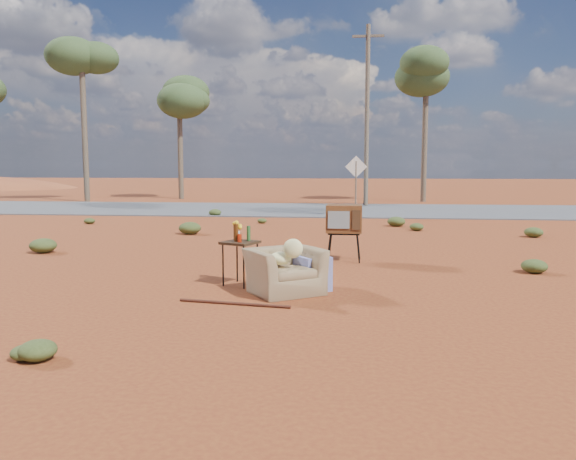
# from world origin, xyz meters

# --- Properties ---
(ground) EXTENTS (140.00, 140.00, 0.00)m
(ground) POSITION_xyz_m (0.00, 0.00, 0.00)
(ground) COLOR brown
(ground) RESTS_ON ground
(highway) EXTENTS (140.00, 7.00, 0.04)m
(highway) POSITION_xyz_m (0.00, 15.00, 0.02)
(highway) COLOR #565659
(highway) RESTS_ON ground
(armchair) EXTENTS (1.29, 1.28, 0.88)m
(armchair) POSITION_xyz_m (0.44, -0.14, 0.41)
(armchair) COLOR olive
(armchair) RESTS_ON ground
(tv_unit) EXTENTS (0.70, 0.57, 1.10)m
(tv_unit) POSITION_xyz_m (1.20, 2.67, 0.81)
(tv_unit) COLOR black
(tv_unit) RESTS_ON ground
(side_table) EXTENTS (0.63, 0.63, 0.97)m
(side_table) POSITION_xyz_m (-0.39, 0.31, 0.71)
(side_table) COLOR #382614
(side_table) RESTS_ON ground
(rusty_bar) EXTENTS (1.56, 0.28, 0.04)m
(rusty_bar) POSITION_xyz_m (-0.22, -0.97, 0.02)
(rusty_bar) COLOR #4B1C14
(rusty_bar) RESTS_ON ground
(road_sign) EXTENTS (0.78, 0.06, 2.19)m
(road_sign) POSITION_xyz_m (1.50, 12.00, 1.50)
(road_sign) COLOR brown
(road_sign) RESTS_ON ground
(eucalyptus_left) EXTENTS (3.20, 3.20, 8.10)m
(eucalyptus_left) POSITION_xyz_m (-12.00, 19.00, 6.92)
(eucalyptus_left) COLOR brown
(eucalyptus_left) RESTS_ON ground
(eucalyptus_near_left) EXTENTS (3.20, 3.20, 6.60)m
(eucalyptus_near_left) POSITION_xyz_m (-8.00, 22.00, 5.45)
(eucalyptus_near_left) COLOR brown
(eucalyptus_near_left) RESTS_ON ground
(eucalyptus_center) EXTENTS (3.20, 3.20, 7.60)m
(eucalyptus_center) POSITION_xyz_m (5.00, 21.00, 6.43)
(eucalyptus_center) COLOR brown
(eucalyptus_center) RESTS_ON ground
(utility_pole_center) EXTENTS (1.40, 0.20, 8.00)m
(utility_pole_center) POSITION_xyz_m (2.00, 17.50, 4.15)
(utility_pole_center) COLOR brown
(utility_pole_center) RESTS_ON ground
(scrub_patch) EXTENTS (17.49, 8.07, 0.33)m
(scrub_patch) POSITION_xyz_m (-0.82, 4.41, 0.14)
(scrub_patch) COLOR #435223
(scrub_patch) RESTS_ON ground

